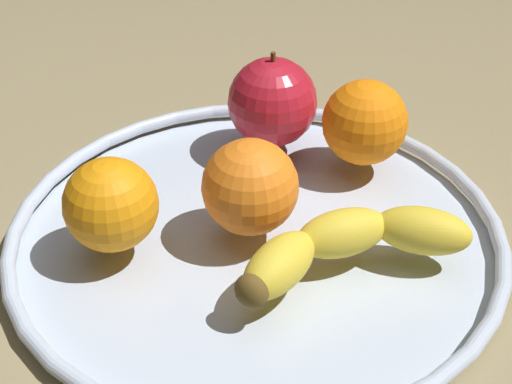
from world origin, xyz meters
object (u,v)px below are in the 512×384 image
Objects in this scene: fruit_bowl at (256,232)px; apple at (272,102)px; orange_back_left at (246,184)px; orange_center at (365,122)px; orange_front_right at (111,205)px; banana at (346,244)px.

fruit_bowl is 13.21cm from apple.
orange_center is (-13.45, -1.52, -0.03)cm from orange_back_left.
fruit_bowl is at bearing 137.48° from orange_back_left.
orange_center is (-12.91, -2.02, 4.57)cm from fruit_bowl.
orange_back_left is 10.19cm from orange_front_right.
fruit_bowl is at bearing 8.91° from orange_center.
orange_back_left is 13.54cm from orange_center.
orange_front_right is at bearing 14.40° from apple.
apple is at bearing -93.23° from banana.
orange_back_left is at bearing 43.99° from apple.
orange_back_left is at bearing 6.47° from orange_center.
banana is at bearing 136.07° from orange_front_right.
orange_front_right is (9.44, -3.85, -0.17)cm from orange_back_left.
orange_center is (-22.89, 2.32, 0.14)cm from orange_front_right.
fruit_bowl is 4.46× the size of apple.
apple is 1.24× the size of orange_front_right.
orange_back_left is at bearing -53.66° from banana.
orange_center reaches higher than banana.
orange_front_right is (12.43, -11.98, 1.75)cm from banana.
orange_front_right is at bearing -27.82° from banana.
orange_center is (-10.46, -9.65, 1.89)cm from banana.
banana is 2.16× the size of apple.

